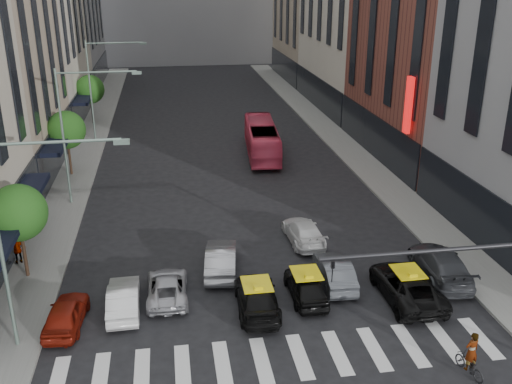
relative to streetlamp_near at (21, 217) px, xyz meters
name	(u,v)px	position (x,y,z in m)	size (l,w,h in m)	color
ground	(293,382)	(10.04, -4.00, -5.90)	(160.00, 160.00, 0.00)	black
sidewalk_left	(82,159)	(-1.46, 26.00, -5.83)	(3.00, 96.00, 0.15)	slate
sidewalk_right	(346,147)	(21.54, 26.00, -5.83)	(3.00, 96.00, 0.15)	slate
tree_near	(18,213)	(-1.76, 6.00, -2.25)	(2.88, 2.88, 4.95)	black
tree_mid	(66,130)	(-1.76, 22.00, -2.25)	(2.88, 2.88, 4.95)	black
tree_far	(90,89)	(-1.76, 38.00, -2.25)	(2.88, 2.88, 4.95)	black
streetlamp_near	(21,217)	(0.00, 0.00, 0.00)	(5.38, 0.25, 9.00)	gray
streetlamp_mid	(76,119)	(0.00, 16.00, 0.00)	(5.38, 0.25, 9.00)	gray
streetlamp_far	(100,77)	(0.00, 32.00, 0.00)	(5.38, 0.25, 9.00)	gray
traffic_signal	(511,277)	(17.74, -5.00, -1.43)	(10.10, 0.20, 6.00)	black
liberty_sign	(409,105)	(22.64, 16.00, 0.10)	(0.30, 0.70, 4.00)	red
car_red	(66,314)	(0.88, 1.23, -5.26)	(1.52, 3.78, 1.29)	maroon
car_white_front	(124,298)	(3.33, 2.09, -5.24)	(1.41, 4.04, 1.33)	silver
car_silver	(167,287)	(5.34, 2.96, -5.32)	(1.93, 4.19, 1.17)	#AAAAAF
taxi_left	(257,297)	(9.44, 1.22, -5.23)	(1.89, 4.65, 1.35)	black
taxi_center	(306,286)	(11.94, 1.86, -5.23)	(1.58, 3.93, 1.34)	black
car_grey_mid	(335,271)	(13.71, 2.97, -5.22)	(1.44, 4.14, 1.37)	#464A4F
taxi_right	(407,285)	(16.71, 1.05, -5.18)	(2.41, 5.22, 1.45)	black
car_grey_curb	(440,264)	(19.24, 2.72, -5.14)	(2.15, 5.30, 1.54)	#36383D
car_row2_left	(221,259)	(8.17, 5.12, -5.17)	(1.55, 4.46, 1.47)	#929397
car_row2_right	(304,231)	(13.28, 7.91, -5.25)	(1.82, 4.48, 1.30)	silver
bus	(262,139)	(13.69, 24.96, -4.48)	(2.39, 10.24, 2.85)	#F14669
motorcycle	(469,365)	(16.93, -4.62, -5.49)	(0.56, 1.59, 0.84)	black
rider	(474,338)	(16.93, -4.62, -4.23)	(0.61, 0.40, 1.67)	gray
pedestrian_far	(18,250)	(-2.48, 7.49, -4.98)	(0.91, 0.38, 1.56)	gray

